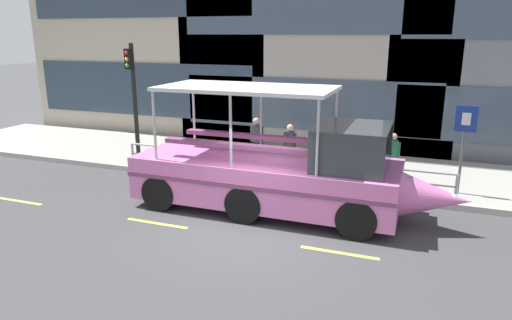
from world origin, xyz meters
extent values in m
plane|color=#3D3D3F|center=(0.00, 0.00, 0.00)|extent=(120.00, 120.00, 0.00)
cube|color=#99968E|center=(0.00, 5.60, 0.09)|extent=(32.00, 4.80, 0.18)
cube|color=#B2ADA3|center=(0.00, 3.11, 0.09)|extent=(32.00, 0.18, 0.18)
cube|color=#DBD64C|center=(-7.20, -0.69, 0.00)|extent=(1.80, 0.12, 0.01)
cube|color=#DBD64C|center=(-2.40, -0.69, 0.00)|extent=(1.80, 0.12, 0.01)
cube|color=#DBD64C|center=(2.40, -0.69, 0.00)|extent=(1.80, 0.12, 0.01)
cube|color=#2D3D4C|center=(-8.89, 8.37, 2.25)|extent=(11.45, 0.06, 2.48)
cube|color=#3D4C5B|center=(-0.82, 8.37, 1.95)|extent=(10.81, 0.06, 2.14)
cube|color=#3D4C5B|center=(-0.82, 8.37, 5.85)|extent=(10.81, 0.06, 2.14)
cylinder|color=#9EA0A8|center=(-0.51, 3.45, 0.93)|extent=(10.99, 0.07, 0.07)
cylinder|color=#9EA0A8|center=(-0.51, 3.45, 0.55)|extent=(10.99, 0.06, 0.06)
cylinder|color=#9EA0A8|center=(-6.01, 3.45, 0.55)|extent=(0.09, 0.09, 0.75)
cylinder|color=#9EA0A8|center=(-4.44, 3.45, 0.55)|extent=(0.09, 0.09, 0.75)
cylinder|color=#9EA0A8|center=(-2.87, 3.45, 0.55)|extent=(0.09, 0.09, 0.75)
cylinder|color=#9EA0A8|center=(-1.30, 3.45, 0.55)|extent=(0.09, 0.09, 0.75)
cylinder|color=#9EA0A8|center=(0.27, 3.45, 0.55)|extent=(0.09, 0.09, 0.75)
cylinder|color=#9EA0A8|center=(1.84, 3.45, 0.55)|extent=(0.09, 0.09, 0.75)
cylinder|color=#9EA0A8|center=(3.41, 3.45, 0.55)|extent=(0.09, 0.09, 0.75)
cylinder|color=#9EA0A8|center=(4.98, 3.45, 0.55)|extent=(0.09, 0.09, 0.75)
cylinder|color=black|center=(-6.14, 4.00, 2.34)|extent=(0.16, 0.16, 4.31)
cube|color=black|center=(-6.14, 3.80, 3.94)|extent=(0.24, 0.20, 0.72)
sphere|color=red|center=(-6.14, 3.69, 4.16)|extent=(0.14, 0.14, 0.14)
sphere|color=gold|center=(-6.14, 3.69, 3.94)|extent=(0.14, 0.14, 0.14)
sphere|color=green|center=(-6.14, 3.69, 3.72)|extent=(0.14, 0.14, 0.14)
cylinder|color=#4C4F54|center=(5.07, 4.10, 1.49)|extent=(0.08, 0.08, 2.62)
cube|color=navy|center=(5.07, 4.05, 2.45)|extent=(0.60, 0.04, 0.76)
cube|color=white|center=(5.07, 4.03, 2.45)|extent=(0.24, 0.01, 0.36)
cube|color=pink|center=(-0.10, 1.36, 0.87)|extent=(7.29, 2.57, 1.19)
cone|color=pink|center=(4.36, 1.36, 0.87)|extent=(1.64, 1.13, 1.13)
cylinder|color=pink|center=(-3.75, 1.36, 0.87)|extent=(0.36, 1.13, 1.13)
cube|color=#783F64|center=(-0.10, 0.05, 1.02)|extent=(7.29, 0.04, 0.12)
sphere|color=white|center=(4.77, 1.36, 0.92)|extent=(0.22, 0.22, 0.22)
cube|color=#33383D|center=(2.27, 1.36, 2.01)|extent=(1.82, 2.16, 1.08)
cube|color=silver|center=(-0.65, 1.36, 3.39)|extent=(4.74, 2.37, 0.10)
cylinder|color=#B2B2B7|center=(1.60, 2.49, 2.40)|extent=(0.07, 0.07, 1.87)
cylinder|color=#B2B2B7|center=(1.60, 0.22, 2.40)|extent=(0.07, 0.07, 1.87)
cylinder|color=#B2B2B7|center=(-0.65, 2.49, 2.40)|extent=(0.07, 0.07, 1.87)
cylinder|color=#B2B2B7|center=(-0.65, 0.22, 2.40)|extent=(0.07, 0.07, 1.87)
cylinder|color=#B2B2B7|center=(-2.90, 2.49, 2.40)|extent=(0.07, 0.07, 1.87)
cylinder|color=#B2B2B7|center=(-2.90, 0.22, 2.40)|extent=(0.07, 0.07, 1.87)
cube|color=#783F64|center=(-0.65, 1.97, 1.92)|extent=(4.36, 0.28, 0.12)
cube|color=#783F64|center=(-0.65, 0.74, 1.92)|extent=(4.36, 0.28, 0.12)
cylinder|color=black|center=(2.63, 2.54, 0.50)|extent=(1.00, 0.28, 1.00)
cylinder|color=black|center=(2.63, 0.17, 0.50)|extent=(1.00, 0.28, 1.00)
cylinder|color=black|center=(-0.29, 2.54, 0.50)|extent=(1.00, 0.28, 1.00)
cylinder|color=black|center=(-0.29, 0.17, 0.50)|extent=(1.00, 0.28, 1.00)
cylinder|color=black|center=(-2.84, 2.54, 0.50)|extent=(1.00, 0.28, 1.00)
cylinder|color=black|center=(-2.84, 0.17, 0.50)|extent=(1.00, 0.28, 1.00)
cylinder|color=black|center=(3.16, 4.56, 0.58)|extent=(0.10, 0.10, 0.79)
cylinder|color=black|center=(3.00, 4.52, 0.58)|extent=(0.10, 0.10, 0.79)
cube|color=#236B47|center=(3.08, 4.54, 1.26)|extent=(0.33, 0.24, 0.56)
cylinder|color=#236B47|center=(3.27, 4.59, 1.23)|extent=(0.07, 0.07, 0.51)
cylinder|color=#236B47|center=(2.89, 4.49, 1.23)|extent=(0.07, 0.07, 0.51)
sphere|color=tan|center=(3.08, 4.54, 1.67)|extent=(0.22, 0.22, 0.22)
cylinder|color=#1E2338|center=(-0.30, 4.70, 0.58)|extent=(0.10, 0.10, 0.81)
cylinder|color=#1E2338|center=(-0.46, 4.70, 0.58)|extent=(0.10, 0.10, 0.81)
cube|color=#38383D|center=(-0.38, 4.70, 1.27)|extent=(0.30, 0.18, 0.57)
cylinder|color=#38383D|center=(-0.18, 4.70, 1.25)|extent=(0.07, 0.07, 0.51)
cylinder|color=#38383D|center=(-0.57, 4.70, 1.25)|extent=(0.07, 0.07, 0.51)
sphere|color=beige|center=(-0.38, 4.70, 1.69)|extent=(0.22, 0.22, 0.22)
cylinder|color=black|center=(-1.57, 4.78, 0.62)|extent=(0.11, 0.11, 0.87)
cylinder|color=black|center=(-1.74, 4.82, 0.62)|extent=(0.11, 0.11, 0.87)
cube|color=#38383D|center=(-1.66, 4.80, 1.36)|extent=(0.36, 0.26, 0.62)
cylinder|color=#38383D|center=(-1.45, 4.75, 1.33)|extent=(0.08, 0.08, 0.56)
cylinder|color=#38383D|center=(-1.87, 4.85, 1.33)|extent=(0.08, 0.08, 0.56)
sphere|color=tan|center=(-1.66, 4.80, 1.82)|extent=(0.24, 0.24, 0.24)
camera|label=1|loc=(3.93, -10.24, 4.81)|focal=32.16mm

